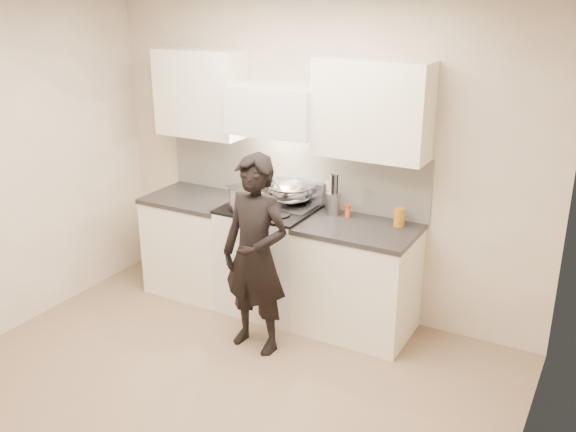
{
  "coord_description": "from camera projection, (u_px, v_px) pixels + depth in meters",
  "views": [
    {
      "loc": [
        2.31,
        -3.0,
        2.73
      ],
      "look_at": [
        0.09,
        1.05,
        1.05
      ],
      "focal_mm": 40.0,
      "sensor_mm": 36.0,
      "label": 1
    }
  ],
  "objects": [
    {
      "name": "person",
      "position": [
        256.0,
        255.0,
        4.87
      ],
      "size": [
        0.6,
        0.42,
        1.57
      ],
      "primitive_type": "imported",
      "rotation": [
        0.0,
        0.0,
        -0.08
      ],
      "color": "black",
      "rests_on": "ground"
    },
    {
      "name": "wok",
      "position": [
        290.0,
        190.0,
        5.46
      ],
      "size": [
        0.42,
        0.52,
        0.34
      ],
      "color": "#A3A2AD",
      "rests_on": "stove"
    },
    {
      "name": "stove",
      "position": [
        270.0,
        258.0,
        5.6
      ],
      "size": [
        0.76,
        0.65,
        0.96
      ],
      "color": "silver",
      "rests_on": "ground"
    },
    {
      "name": "room_shell",
      "position": [
        219.0,
        166.0,
        4.24
      ],
      "size": [
        4.04,
        3.54,
        2.7
      ],
      "color": "beige",
      "rests_on": "ground"
    },
    {
      "name": "counter_right",
      "position": [
        357.0,
        279.0,
        5.23
      ],
      "size": [
        0.92,
        0.67,
        0.92
      ],
      "color": "white",
      "rests_on": "ground"
    },
    {
      "name": "oil_glass",
      "position": [
        400.0,
        217.0,
        5.06
      ],
      "size": [
        0.09,
        0.09,
        0.15
      ],
      "color": "#AA6918",
      "rests_on": "counter_right"
    },
    {
      "name": "stock_pot",
      "position": [
        245.0,
        197.0,
        5.35
      ],
      "size": [
        0.38,
        0.28,
        0.18
      ],
      "color": "#A3A2AD",
      "rests_on": "stove"
    },
    {
      "name": "counter_left",
      "position": [
        197.0,
        243.0,
        5.96
      ],
      "size": [
        0.82,
        0.67,
        0.92
      ],
      "color": "white",
      "rests_on": "ground"
    },
    {
      "name": "utensil_crock",
      "position": [
        333.0,
        202.0,
        5.32
      ],
      "size": [
        0.13,
        0.13,
        0.34
      ],
      "color": "#9395A3",
      "rests_on": "counter_right"
    },
    {
      "name": "spice_jar",
      "position": [
        348.0,
        211.0,
        5.27
      ],
      "size": [
        0.04,
        0.04,
        0.1
      ],
      "color": "#E25211",
      "rests_on": "counter_right"
    },
    {
      "name": "ground_plane",
      "position": [
        204.0,
        401.0,
        4.45
      ],
      "size": [
        4.0,
        4.0,
        0.0
      ],
      "primitive_type": "plane",
      "color": "#846A4D"
    }
  ]
}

